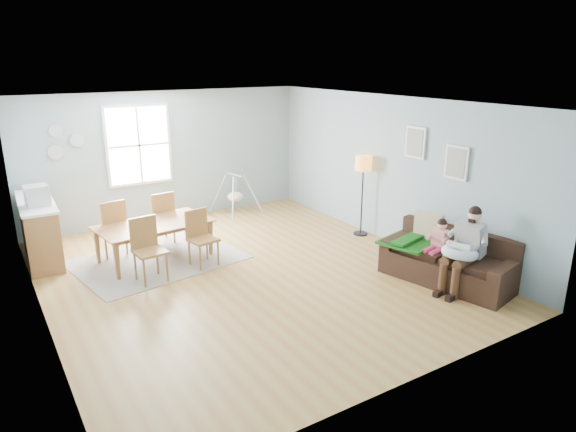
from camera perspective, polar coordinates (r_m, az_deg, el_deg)
room at (r=7.73m, az=-4.92°, el=10.36°), size 8.40×9.40×3.90m
window at (r=10.83m, az=-16.26°, el=7.57°), size 1.32×0.08×1.62m
pictures at (r=8.81m, az=16.04°, el=6.84°), size 0.05×1.34×0.74m
wall_plates at (r=10.51m, az=-23.74°, el=7.53°), size 0.67×0.02×0.66m
sofa at (r=8.34m, az=17.48°, el=-5.10°), size 1.26×2.11×0.80m
green_throw at (r=8.50m, az=13.49°, el=-2.73°), size 1.07×0.98×0.04m
beige_pillow at (r=8.59m, az=15.37°, el=-1.15°), size 0.27×0.48×0.46m
father at (r=7.99m, az=19.06°, el=-3.26°), size 0.91×0.50×1.26m
nursing_pillow at (r=7.88m, az=18.55°, el=-3.87°), size 0.63×0.62×0.22m
infant at (r=7.86m, az=18.38°, el=-3.26°), size 0.22×0.37×0.14m
toddler at (r=8.23m, az=16.33°, el=-2.45°), size 0.50×0.31×0.76m
floor_lamp at (r=9.87m, az=8.36°, el=5.09°), size 0.31×0.31×1.56m
storage_cube at (r=8.34m, az=17.56°, el=-5.43°), size 0.43×0.39×0.48m
rug at (r=9.14m, az=-14.30°, el=-4.71°), size 2.94×2.41×0.01m
dining_table at (r=9.03m, az=-14.45°, el=-2.81°), size 1.98×1.27×0.65m
chair_sw at (r=8.21m, az=-15.39°, el=-3.10°), size 0.49×0.49×1.00m
chair_se at (r=8.63m, az=-9.73°, el=-1.97°), size 0.48×0.48×0.94m
chair_nw at (r=9.33m, az=-18.98°, el=-0.88°), size 0.54×0.54×1.02m
chair_ne at (r=9.71m, az=-13.87°, el=0.18°), size 0.50×0.50×1.00m
counter at (r=9.73m, az=-25.88°, el=-1.35°), size 0.63×1.88×1.04m
monitor at (r=9.21m, az=-26.15°, el=2.06°), size 0.37×0.35×0.33m
baby_swing at (r=11.44m, az=-5.86°, el=2.23°), size 1.01×1.03×0.88m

